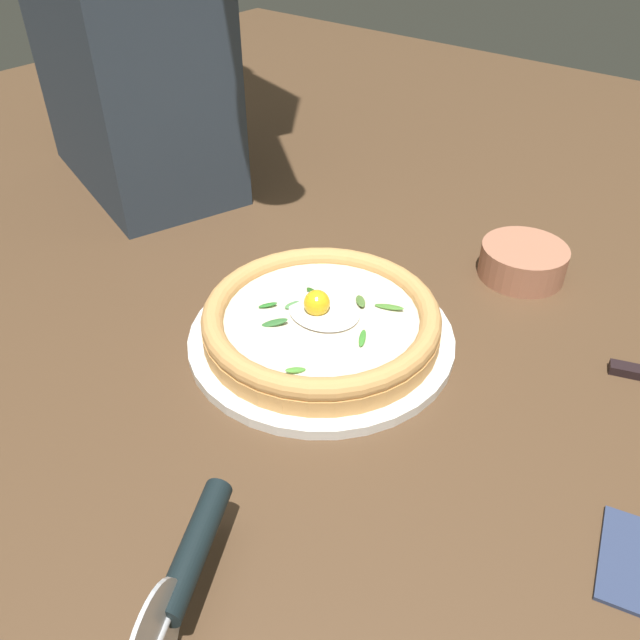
% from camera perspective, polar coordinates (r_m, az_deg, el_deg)
% --- Properties ---
extents(ground_plane, '(2.40, 2.40, 0.03)m').
position_cam_1_polar(ground_plane, '(0.75, -2.42, -1.50)').
color(ground_plane, brown).
rests_on(ground_plane, ground).
extents(pizza_plate, '(0.30, 0.30, 0.01)m').
position_cam_1_polar(pizza_plate, '(0.72, 0.00, -1.65)').
color(pizza_plate, white).
rests_on(pizza_plate, ground).
extents(pizza, '(0.26, 0.26, 0.05)m').
position_cam_1_polar(pizza, '(0.70, 0.00, -0.04)').
color(pizza, '#DF9F57').
rests_on(pizza, pizza_plate).
extents(side_bowl, '(0.11, 0.11, 0.04)m').
position_cam_1_polar(side_bowl, '(0.86, 17.58, 4.99)').
color(side_bowl, '#B67356').
rests_on(side_bowl, ground).
extents(pizza_cutter, '(0.09, 0.16, 0.09)m').
position_cam_1_polar(pizza_cutter, '(0.49, -12.08, -21.37)').
color(pizza_cutter, silver).
rests_on(pizza_cutter, ground).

